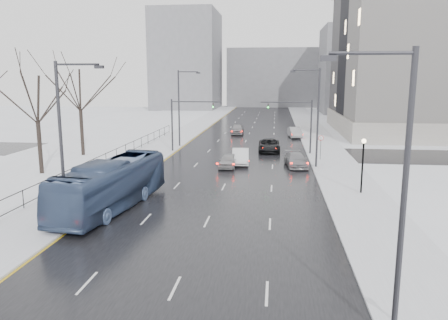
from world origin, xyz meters
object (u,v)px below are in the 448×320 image
at_px(tree_park_e, 83,156).
at_px(no_uturn_sign, 321,140).
at_px(streetlight_l_near, 64,137).
at_px(sedan_right_cross, 269,145).
at_px(bus, 112,185).
at_px(sedan_center_near, 228,161).
at_px(sedan_center_far, 237,129).
at_px(sedan_right_far, 296,160).
at_px(mast_signal_left, 181,119).
at_px(sedan_right_distant, 295,132).
at_px(mast_signal_right, 302,120).
at_px(tree_park_d, 42,174).
at_px(streetlight_r_mid, 316,113).
at_px(streetlight_r_near, 397,186).
at_px(streetlight_l_far, 181,104).
at_px(sedan_right_near, 240,156).
at_px(lamppost_r_mid, 363,158).

xyz_separation_m(tree_park_e, no_uturn_sign, (27.40, 0.00, 2.30)).
bearing_deg(streetlight_l_near, no_uturn_sign, 54.11).
bearing_deg(sedan_right_cross, bus, -114.00).
height_order(sedan_center_near, sedan_center_far, sedan_center_far).
bearing_deg(sedan_right_far, bus, -137.09).
height_order(mast_signal_left, sedan_center_near, mast_signal_left).
relative_size(mast_signal_left, sedan_right_distant, 1.37).
relative_size(tree_park_e, bus, 1.10).
height_order(mast_signal_right, mast_signal_left, same).
bearing_deg(tree_park_d, streetlight_r_mid, 13.01).
bearing_deg(streetlight_r_near, mast_signal_right, 91.27).
xyz_separation_m(mast_signal_left, sedan_center_near, (6.83, -8.84, -3.36)).
bearing_deg(mast_signal_left, mast_signal_right, 0.00).
height_order(tree_park_e, streetlight_r_near, streetlight_r_near).
bearing_deg(sedan_right_far, tree_park_e, 163.86).
bearing_deg(tree_park_d, streetlight_l_near, -55.47).
xyz_separation_m(no_uturn_sign, sedan_right_distant, (-2.00, 18.88, -1.48)).
xyz_separation_m(mast_signal_left, sedan_right_far, (13.71, -7.65, -3.35)).
distance_m(no_uturn_sign, sedan_center_near, 10.95).
xyz_separation_m(tree_park_d, streetlight_r_near, (25.97, -24.00, 5.62)).
relative_size(streetlight_l_far, sedan_right_near, 2.02).
relative_size(streetlight_r_near, no_uturn_sign, 3.70).
relative_size(tree_park_d, streetlight_l_near, 1.25).
relative_size(streetlight_l_near, sedan_right_cross, 1.78).
bearing_deg(mast_signal_right, lamppost_r_mid, -78.46).
xyz_separation_m(streetlight_r_mid, sedan_right_distant, (-0.97, 22.88, -4.79)).
relative_size(bus, sedan_right_distant, 2.59).
distance_m(tree_park_e, streetlight_r_near, 43.39).
relative_size(streetlight_l_near, sedan_right_far, 2.03).
xyz_separation_m(lamppost_r_mid, sedan_right_far, (-4.62, 10.35, -2.19)).
distance_m(sedan_center_near, sedan_right_far, 6.99).
xyz_separation_m(no_uturn_sign, sedan_center_near, (-9.70, -4.85, -1.56)).
bearing_deg(sedan_center_far, tree_park_d, -118.89).
bearing_deg(streetlight_l_far, streetlight_r_mid, -36.30).
bearing_deg(mast_signal_left, streetlight_l_near, -91.72).
bearing_deg(sedan_center_far, mast_signal_left, -109.31).
bearing_deg(sedan_center_far, mast_signal_right, -64.80).
relative_size(tree_park_e, streetlight_r_near, 1.35).
height_order(streetlight_l_near, mast_signal_left, streetlight_l_near).
bearing_deg(streetlight_l_far, sedan_right_distant, 35.30).
distance_m(streetlight_r_mid, mast_signal_left, 17.50).
height_order(streetlight_r_near, lamppost_r_mid, streetlight_r_near).
bearing_deg(sedan_right_far, sedan_center_far, 100.35).
bearing_deg(streetlight_l_far, sedan_center_near, -59.17).
bearing_deg(tree_park_e, no_uturn_sign, 0.00).
distance_m(streetlight_r_near, streetlight_l_far, 45.06).
distance_m(tree_park_d, sedan_right_far, 25.02).
bearing_deg(sedan_right_cross, streetlight_l_near, -113.13).
bearing_deg(streetlight_r_mid, sedan_right_cross, 116.71).
relative_size(streetlight_r_near, streetlight_l_near, 1.00).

